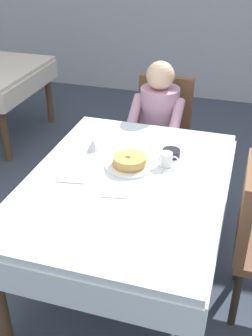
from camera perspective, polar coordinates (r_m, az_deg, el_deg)
The scene contains 13 objects.
ground_plane at distance 2.83m, azimuth -0.03°, elevation -14.35°, with size 14.00×14.00×0.00m, color #3D4756.
dining_table_main at distance 2.41m, azimuth -0.04°, elevation -3.37°, with size 1.12×1.52×0.74m.
chair_diner at distance 3.47m, azimuth 4.87°, elevation 5.49°, with size 0.44×0.45×0.93m.
diner_person at distance 3.28m, azimuth 4.37°, elevation 6.57°, with size 0.40×0.43×1.12m.
plate_breakfast at distance 2.48m, azimuth 0.41°, elevation 0.29°, with size 0.28×0.28×0.02m, color white.
breakfast_stack at distance 2.46m, azimuth 0.48°, elevation 1.01°, with size 0.20×0.20×0.07m.
cup_coffee at distance 2.49m, azimuth 5.51°, elevation 1.18°, with size 0.11×0.08×0.08m.
bowl_butter at distance 2.60m, azimuth 6.17°, elevation 2.03°, with size 0.11×0.11×0.04m, color black.
syrup_pitcher at distance 2.66m, azimuth -4.48°, elevation 3.15°, with size 0.08×0.08×0.07m.
fork_left_of_plate at distance 2.52m, azimuth -3.87°, elevation 0.60°, with size 0.18×0.01×0.01m, color silver.
knife_right_of_plate at distance 2.42m, azimuth 4.58°, elevation -0.71°, with size 0.20×0.01×0.01m, color silver.
spoon_near_edge at distance 2.22m, azimuth -1.58°, elevation -3.97°, with size 0.15×0.01×0.01m, color silver.
napkin_folded at distance 2.40m, azimuth -7.22°, elevation -1.22°, with size 0.17×0.12×0.01m, color white.
Camera 1 is at (0.58, -1.91, 2.00)m, focal length 44.88 mm.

